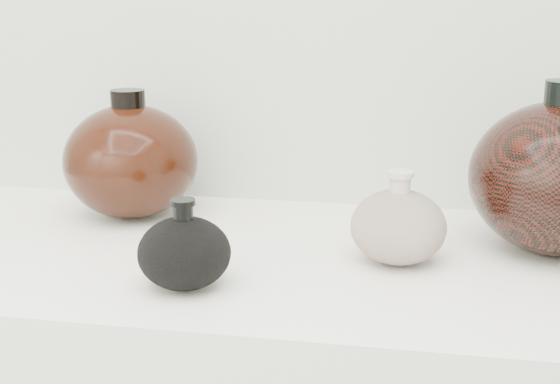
# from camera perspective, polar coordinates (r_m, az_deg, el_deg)

# --- Properties ---
(black_gourd_vase) EXTENTS (0.12, 0.12, 0.11)m
(black_gourd_vase) POSITION_cam_1_polar(r_m,az_deg,el_deg) (0.90, -7.01, -4.40)
(black_gourd_vase) COLOR black
(black_gourd_vase) RESTS_ON display_counter
(cream_gourd_vase) EXTENTS (0.12, 0.12, 0.12)m
(cream_gourd_vase) POSITION_cam_1_polar(r_m,az_deg,el_deg) (0.98, 8.65, -2.47)
(cream_gourd_vase) COLOR #B9A493
(cream_gourd_vase) RESTS_ON display_counter
(left_round_pot) EXTENTS (0.24, 0.24, 0.19)m
(left_round_pot) POSITION_cam_1_polar(r_m,az_deg,el_deg) (1.18, -10.85, 2.27)
(left_round_pot) COLOR black
(left_round_pot) RESTS_ON display_counter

